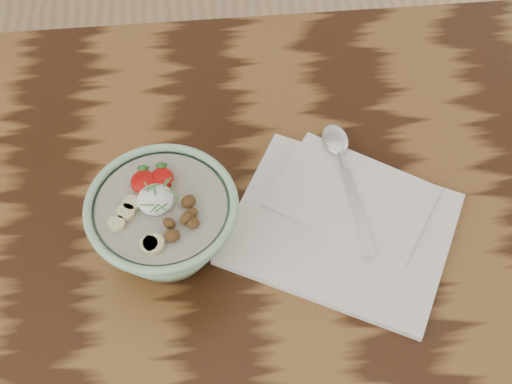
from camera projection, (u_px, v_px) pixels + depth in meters
table at (220, 314)px, 91.84cm from camera, size 160.00×90.00×75.00cm
breakfast_bowl at (164, 223)px, 81.88cm from camera, size 17.31×17.31×11.45cm
napkin at (344, 222)px, 88.04cm from camera, size 32.67×30.58×1.59cm
spoon at (340, 157)px, 91.99cm from camera, size 4.12×20.38×1.06cm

